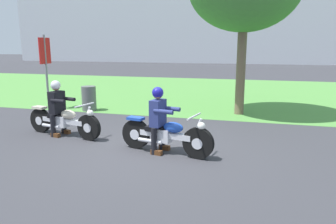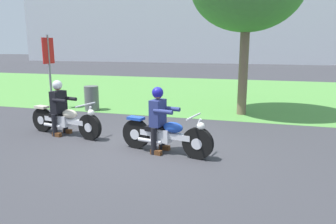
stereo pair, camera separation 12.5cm
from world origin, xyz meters
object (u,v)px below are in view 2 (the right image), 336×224
(sign_banner, at_px, (49,60))
(motorcycle_follow, at_px, (65,120))
(motorcycle_lead, at_px, (166,135))
(rider_lead, at_px, (159,115))
(trash_can, at_px, (92,98))
(rider_follow, at_px, (59,103))

(sign_banner, bearing_deg, motorcycle_follow, -49.57)
(motorcycle_lead, height_order, rider_lead, rider_lead)
(trash_can, relative_size, sign_banner, 0.33)
(rider_lead, height_order, motorcycle_follow, rider_lead)
(motorcycle_lead, distance_m, rider_lead, 0.46)
(rider_lead, bearing_deg, rider_follow, -179.99)
(motorcycle_lead, height_order, sign_banner, sign_banner)
(motorcycle_lead, distance_m, sign_banner, 6.61)
(motorcycle_follow, height_order, rider_follow, rider_follow)
(motorcycle_lead, height_order, trash_can, motorcycle_lead)
(rider_lead, bearing_deg, motorcycle_lead, -0.82)
(motorcycle_lead, relative_size, motorcycle_follow, 0.94)
(rider_lead, xyz_separation_m, rider_follow, (-2.82, 0.59, -0.01))
(rider_follow, distance_m, sign_banner, 3.92)
(rider_lead, relative_size, motorcycle_follow, 0.63)
(motorcycle_follow, xyz_separation_m, sign_banner, (-2.56, 3.01, 1.34))
(rider_lead, xyz_separation_m, sign_banner, (-5.21, 3.56, 0.90))
(motorcycle_lead, xyz_separation_m, motorcycle_follow, (-2.82, 0.59, -0.01))
(trash_can, xyz_separation_m, sign_banner, (-1.61, -0.02, 1.30))
(rider_follow, height_order, trash_can, rider_follow)
(rider_lead, xyz_separation_m, motorcycle_follow, (-2.65, 0.56, -0.43))
(rider_lead, height_order, sign_banner, sign_banner)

